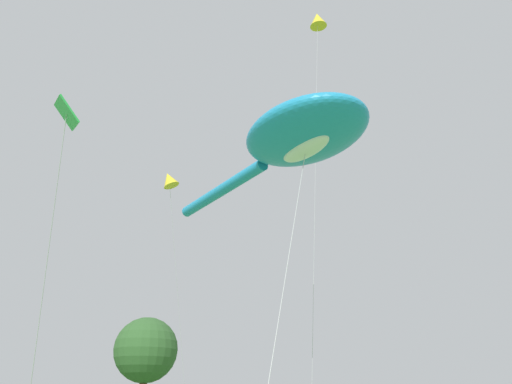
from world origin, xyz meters
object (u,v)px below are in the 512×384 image
object	(u,v)px
small_kite_stunt_black	(318,21)
tree_shrub_far	(146,350)
small_kite_triangle_green	(64,131)
small_kite_delta_white	(169,180)
big_show_kite	(299,138)

from	to	relation	value
small_kite_stunt_black	tree_shrub_far	bearing A→B (deg)	-19.80
small_kite_triangle_green	small_kite_delta_white	distance (m)	18.55
small_kite_delta_white	small_kite_stunt_black	size ratio (longest dim) A/B	0.58
small_kite_stunt_black	tree_shrub_far	xyz separation A→B (m)	(5.47, 41.43, -16.60)
tree_shrub_far	big_show_kite	bearing A→B (deg)	-104.03
tree_shrub_far	small_kite_delta_white	bearing A→B (deg)	-109.19
big_show_kite	tree_shrub_far	xyz separation A→B (m)	(11.82, 47.30, -3.45)
small_kite_triangle_green	small_kite_delta_white	size ratio (longest dim) A/B	0.54
small_kite_delta_white	small_kite_triangle_green	bearing A→B (deg)	-6.44
small_kite_stunt_black	small_kite_delta_white	bearing A→B (deg)	35.74
small_kite_delta_white	tree_shrub_far	distance (m)	37.88
tree_shrub_far	small_kite_stunt_black	bearing A→B (deg)	-97.52
big_show_kite	small_kite_delta_white	distance (m)	12.31
big_show_kite	small_kite_triangle_green	bearing A→B (deg)	-73.20
big_show_kite	small_kite_triangle_green	distance (m)	10.17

